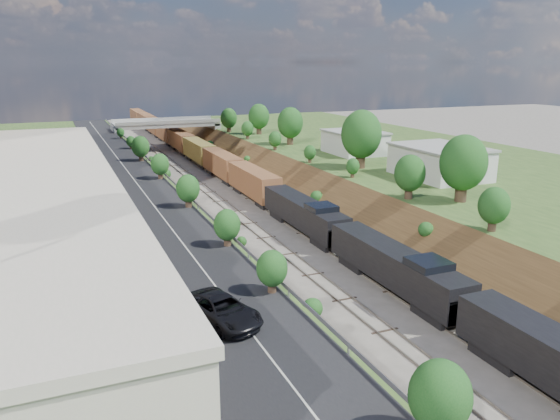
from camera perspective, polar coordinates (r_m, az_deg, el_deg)
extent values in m
cube|color=#335121|center=(90.70, 17.68, 3.17)|extent=(44.00, 180.00, 5.00)
cube|color=brown|center=(71.79, -10.51, -1.47)|extent=(10.00, 180.00, 10.00)
cube|color=brown|center=(79.08, 5.23, 0.28)|extent=(10.00, 180.00, 10.00)
cube|color=gray|center=(73.87, -4.15, -0.70)|extent=(1.58, 180.00, 0.18)
cube|color=gray|center=(75.61, -0.41, -0.29)|extent=(1.58, 180.00, 0.18)
cube|color=black|center=(69.78, -14.32, 2.12)|extent=(8.00, 180.00, 0.10)
cube|color=#99999E|center=(70.35, -11.04, 2.83)|extent=(0.06, 171.00, 0.30)
cube|color=brown|center=(47.68, -25.24, -3.59)|extent=(14.00, 62.00, 2.20)
cube|color=beige|center=(46.82, -25.68, 0.19)|extent=(14.00, 62.00, 4.30)
cube|color=beige|center=(46.32, -26.02, 3.06)|extent=(14.30, 62.30, 0.50)
cube|color=gray|center=(131.27, -16.71, 7.04)|extent=(1.50, 8.00, 6.20)
cube|color=gray|center=(135.58, -6.95, 7.80)|extent=(1.50, 8.00, 6.20)
cube|color=gray|center=(132.58, -11.83, 8.78)|extent=(24.00, 8.00, 1.00)
cube|color=gray|center=(128.59, -11.49, 8.96)|extent=(24.00, 0.30, 0.80)
cube|color=gray|center=(136.41, -12.18, 9.27)|extent=(24.00, 0.30, 0.80)
cube|color=silver|center=(77.85, 16.34, 4.77)|extent=(9.00, 12.00, 4.00)
cube|color=silver|center=(95.48, 7.81, 6.94)|extent=(8.00, 10.00, 3.60)
cylinder|color=#473323|center=(64.87, 18.39, 1.99)|extent=(1.30, 1.30, 2.62)
ellipsoid|color=#1C4F1B|center=(64.27, 18.62, 4.72)|extent=(5.25, 5.25, 6.30)
cylinder|color=#473323|center=(33.78, 2.76, -10.52)|extent=(0.66, 0.66, 1.22)
ellipsoid|color=#1C4F1B|center=(33.17, 2.79, -8.23)|extent=(2.45, 2.45, 2.94)
cube|color=black|center=(50.96, 11.88, -5.65)|extent=(3.09, 18.55, 3.03)
cube|color=black|center=(67.10, 2.48, -0.25)|extent=(3.09, 18.55, 3.03)
cube|color=brown|center=(138.51, -11.11, 7.64)|extent=(3.09, 131.65, 3.71)
imported|color=black|center=(33.39, -6.14, -10.32)|extent=(4.38, 6.49, 1.65)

